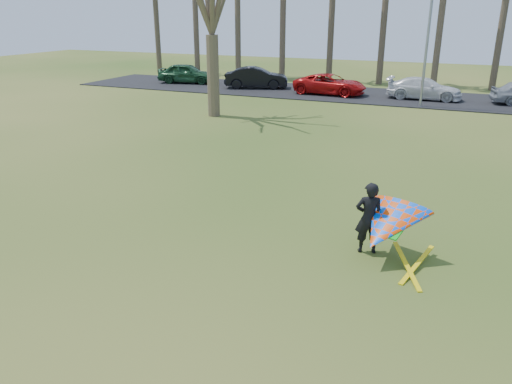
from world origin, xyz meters
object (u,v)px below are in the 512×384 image
at_px(car_2, 330,84).
at_px(streetlight, 432,28).
at_px(car_0, 187,73).
at_px(car_3, 424,89).
at_px(car_1, 256,78).
at_px(kite_flyer, 385,225).

bearing_deg(car_2, streetlight, -105.95).
relative_size(streetlight, car_2, 1.67).
relative_size(car_0, car_3, 0.95).
height_order(car_2, car_3, car_2).
height_order(car_1, kite_flyer, kite_flyer).
distance_m(car_1, car_2, 5.71).
bearing_deg(car_3, streetlight, -174.10).
height_order(streetlight, kite_flyer, streetlight).
distance_m(car_1, kite_flyer, 26.57).
distance_m(car_0, car_2, 11.71).
height_order(car_0, car_2, car_0).
height_order(streetlight, car_0, streetlight).
xyz_separation_m(car_2, kite_flyer, (7.32, -22.48, 0.12)).
xyz_separation_m(car_3, kite_flyer, (1.32, -22.89, 0.12)).
relative_size(streetlight, kite_flyer, 3.35).
bearing_deg(car_0, car_3, -103.58).
xyz_separation_m(car_1, kite_flyer, (12.99, -23.18, 0.04)).
height_order(car_1, car_3, car_1).
distance_m(streetlight, car_0, 18.59).
relative_size(streetlight, car_1, 1.77).
bearing_deg(car_3, car_1, 89.09).
xyz_separation_m(streetlight, car_2, (-6.25, 2.27, -3.74)).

